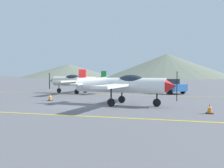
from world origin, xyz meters
TOP-DOWN VIEW (x-y plane):
  - ground_plane at (0.00, 0.00)m, footprint 400.00×400.00m
  - apron_line_near at (0.00, -4.74)m, footprint 80.00×0.16m
  - apron_line_far at (0.00, 8.04)m, footprint 80.00×0.16m
  - airplane_near at (2.80, 0.16)m, footprint 7.28×8.34m
  - airplane_mid at (-4.27, 8.75)m, footprint 7.25×8.34m
  - car_sedan at (5.52, 11.47)m, footprint 4.21×4.41m
  - traffic_cone_front at (-3.47, 1.31)m, footprint 0.36×0.36m
  - traffic_cone_side at (8.08, -2.26)m, footprint 0.36×0.36m
  - hill_left at (-63.66, 133.55)m, footprint 64.33×64.33m
  - hill_centerleft at (2.29, 123.31)m, footprint 72.58×72.58m

SIDE VIEW (x-z plane):
  - ground_plane at x=0.00m, z-range 0.00..0.00m
  - apron_line_near at x=0.00m, z-range 0.00..0.01m
  - apron_line_far at x=0.00m, z-range 0.00..0.01m
  - traffic_cone_front at x=-3.47m, z-range -0.01..0.58m
  - traffic_cone_side at x=8.08m, z-range -0.01..0.58m
  - car_sedan at x=5.52m, z-range 0.03..1.65m
  - airplane_near at x=2.80m, z-range 0.16..2.65m
  - airplane_mid at x=-4.27m, z-range 0.16..2.65m
  - hill_left at x=-63.66m, z-range 0.00..9.22m
  - hill_centerleft at x=2.29m, z-range 0.00..13.93m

